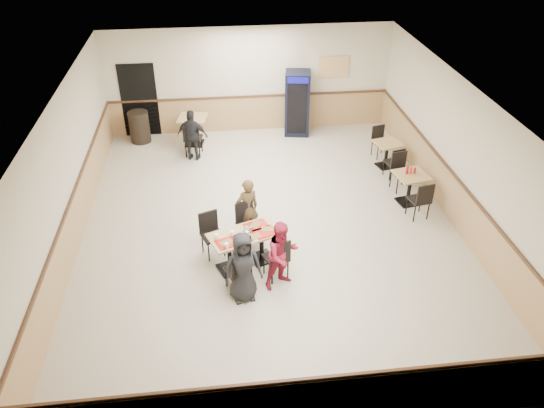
{
  "coord_description": "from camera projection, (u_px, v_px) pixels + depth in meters",
  "views": [
    {
      "loc": [
        -1.06,
        -9.4,
        6.62
      ],
      "look_at": [
        -0.01,
        -0.5,
        0.86
      ],
      "focal_mm": 35.0,
      "sensor_mm": 36.0,
      "label": 1
    }
  ],
  "objects": [
    {
      "name": "side_table_far",
      "position": [
        387.0,
        151.0,
        13.54
      ],
      "size": [
        0.77,
        0.77,
        0.68
      ],
      "rotation": [
        0.0,
        0.0,
        0.24
      ],
      "color": "black",
      "rests_on": "ground"
    },
    {
      "name": "main_chairs",
      "position": [
        243.0,
        246.0,
        10.14
      ],
      "size": [
        1.71,
        1.94,
        0.93
      ],
      "rotation": [
        0.0,
        0.0,
        0.37
      ],
      "color": "black",
      "rests_on": "ground"
    },
    {
      "name": "ground",
      "position": [
        270.0,
        225.0,
        11.54
      ],
      "size": [
        10.0,
        10.0,
        0.0
      ],
      "primitive_type": "plane",
      "color": "beige",
      "rests_on": "ground"
    },
    {
      "name": "side_table_far_chair_south",
      "position": [
        393.0,
        161.0,
        13.09
      ],
      "size": [
        0.48,
        0.48,
        0.86
      ],
      "primitive_type": null,
      "rotation": [
        0.0,
        0.0,
        3.38
      ],
      "color": "black",
      "rests_on": "ground"
    },
    {
      "name": "tabletop_clutter",
      "position": [
        247.0,
        234.0,
        9.97
      ],
      "size": [
        1.23,
        0.93,
        0.12
      ],
      "rotation": [
        0.0,
        0.0,
        0.37
      ],
      "color": "red",
      "rests_on": "main_table"
    },
    {
      "name": "diner_woman_right",
      "position": [
        282.0,
        255.0,
        9.56
      ],
      "size": [
        0.83,
        0.76,
        1.36
      ],
      "primitive_type": "imported",
      "rotation": [
        0.0,
        0.0,
        0.47
      ],
      "color": "maroon",
      "rests_on": "ground"
    },
    {
      "name": "diner_woman_left",
      "position": [
        243.0,
        267.0,
        9.25
      ],
      "size": [
        0.75,
        0.56,
        1.39
      ],
      "primitive_type": "imported",
      "rotation": [
        0.0,
        0.0,
        0.19
      ],
      "color": "black",
      "rests_on": "ground"
    },
    {
      "name": "lone_diner",
      "position": [
        192.0,
        135.0,
        13.75
      ],
      "size": [
        0.87,
        0.55,
        1.38
      ],
      "primitive_type": "imported",
      "rotation": [
        0.0,
        0.0,
        2.86
      ],
      "color": "black",
      "rests_on": "ground"
    },
    {
      "name": "back_table_chair_lone",
      "position": [
        193.0,
        137.0,
        14.07
      ],
      "size": [
        0.55,
        0.55,
        1.02
      ],
      "primitive_type": null,
      "rotation": [
        0.0,
        0.0,
        2.96
      ],
      "color": "black",
      "rests_on": "ground"
    },
    {
      "name": "side_table_near_chair_south",
      "position": [
        419.0,
        199.0,
        11.56
      ],
      "size": [
        0.51,
        0.51,
        0.94
      ],
      "primitive_type": null,
      "rotation": [
        0.0,
        0.0,
        3.32
      ],
      "color": "black",
      "rests_on": "ground"
    },
    {
      "name": "side_table_near_chair_north",
      "position": [
        402.0,
        172.0,
        12.55
      ],
      "size": [
        0.51,
        0.51,
        0.94
      ],
      "primitive_type": null,
      "rotation": [
        0.0,
        0.0,
        0.18
      ],
      "color": "black",
      "rests_on": "ground"
    },
    {
      "name": "main_table",
      "position": [
        246.0,
        244.0,
        10.15
      ],
      "size": [
        1.53,
        1.13,
        0.74
      ],
      "rotation": [
        0.0,
        0.0,
        0.37
      ],
      "color": "black",
      "rests_on": "ground"
    },
    {
      "name": "trash_bin",
      "position": [
        140.0,
        127.0,
        14.79
      ],
      "size": [
        0.56,
        0.56,
        0.88
      ],
      "primitive_type": "cylinder",
      "color": "black",
      "rests_on": "ground"
    },
    {
      "name": "pepsi_cooler",
      "position": [
        297.0,
        103.0,
        15.01
      ],
      "size": [
        0.8,
        0.8,
        1.82
      ],
      "rotation": [
        0.0,
        0.0,
        -0.17
      ],
      "color": "black",
      "rests_on": "ground"
    },
    {
      "name": "side_table_near",
      "position": [
        410.0,
        184.0,
        12.04
      ],
      "size": [
        0.81,
        0.81,
        0.74
      ],
      "rotation": [
        0.0,
        0.0,
        0.18
      ],
      "color": "black",
      "rests_on": "ground"
    },
    {
      "name": "room_shell",
      "position": [
        327.0,
        145.0,
        13.53
      ],
      "size": [
        10.0,
        10.0,
        10.0
      ],
      "color": "silver",
      "rests_on": "ground"
    },
    {
      "name": "diner_man_opposite",
      "position": [
        247.0,
        209.0,
        10.84
      ],
      "size": [
        0.58,
        0.48,
        1.36
      ],
      "primitive_type": "imported",
      "rotation": [
        0.0,
        0.0,
        3.5
      ],
      "color": "brown",
      "rests_on": "ground"
    },
    {
      "name": "side_table_far_chair_north",
      "position": [
        381.0,
        142.0,
        14.0
      ],
      "size": [
        0.48,
        0.48,
        0.86
      ],
      "primitive_type": null,
      "rotation": [
        0.0,
        0.0,
        0.24
      ],
      "color": "black",
      "rests_on": "ground"
    },
    {
      "name": "condiment_caddy",
      "position": [
        410.0,
        170.0,
        11.9
      ],
      "size": [
        0.23,
        0.06,
        0.2
      ],
      "color": "#AA0C1D",
      "rests_on": "side_table_near"
    },
    {
      "name": "back_table",
      "position": [
        193.0,
        126.0,
        14.59
      ],
      "size": [
        0.87,
        0.87,
        0.81
      ],
      "rotation": [
        0.0,
        0.0,
        -0.18
      ],
      "color": "black",
      "rests_on": "ground"
    }
  ]
}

